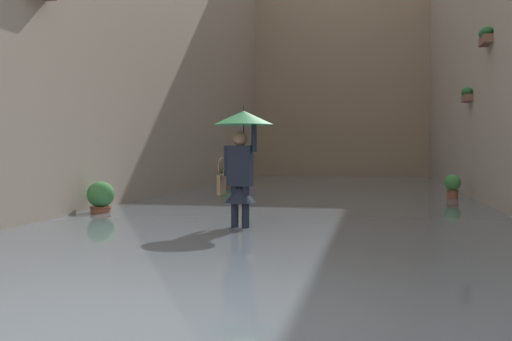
{
  "coord_description": "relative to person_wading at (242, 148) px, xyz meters",
  "views": [
    {
      "loc": [
        -1.61,
        4.29,
        1.44
      ],
      "look_at": [
        0.2,
        -4.87,
        1.12
      ],
      "focal_mm": 42.41,
      "sensor_mm": 36.0,
      "label": 1
    }
  ],
  "objects": [
    {
      "name": "person_wading",
      "position": [
        0.0,
        0.0,
        0.0
      ],
      "size": [
        0.97,
        0.97,
        2.12
      ],
      "color": "#2D2319",
      "rests_on": "ground_plane"
    },
    {
      "name": "potted_plant_mid_right",
      "position": [
        3.25,
        -1.76,
        -1.01
      ],
      "size": [
        0.54,
        0.54,
        0.81
      ],
      "color": "#9E563D",
      "rests_on": "ground_plane"
    },
    {
      "name": "ground_plane",
      "position": [
        -0.46,
        -7.07,
        -1.47
      ],
      "size": [
        60.62,
        60.62,
        0.0
      ],
      "primitive_type": "plane",
      "color": "slate"
    },
    {
      "name": "potted_plant_far_left",
      "position": [
        -4.03,
        -6.7,
        -0.99
      ],
      "size": [
        0.41,
        0.41,
        0.81
      ],
      "color": "brown",
      "rests_on": "ground_plane"
    },
    {
      "name": "building_facade_far",
      "position": [
        -0.46,
        -20.1,
        5.27
      ],
      "size": [
        11.73,
        1.8,
        13.48
      ],
      "primitive_type": "cube",
      "color": "gray",
      "rests_on": "ground_plane"
    },
    {
      "name": "building_facade_right",
      "position": [
        4.5,
        -7.07,
        3.77
      ],
      "size": [
        2.04,
        28.25,
        10.49
      ],
      "color": "#A89989",
      "rests_on": "ground_plane"
    },
    {
      "name": "flood_water",
      "position": [
        -0.46,
        -7.07,
        -1.37
      ],
      "size": [
        8.93,
        30.25,
        0.2
      ],
      "primitive_type": "cube",
      "color": "slate",
      "rests_on": "ground_plane"
    },
    {
      "name": "potted_plant_far_right",
      "position": [
        3.25,
        -12.38,
        -0.99
      ],
      "size": [
        0.58,
        0.58,
        0.84
      ],
      "color": "#9E563D",
      "rests_on": "ground_plane"
    }
  ]
}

